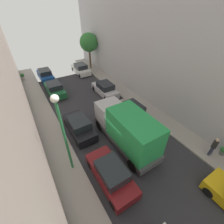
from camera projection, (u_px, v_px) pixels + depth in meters
The scene contains 16 objects.
ground at pixel (123, 141), 13.20m from camera, with size 32.00×32.00×0.00m, color #2D2D33.
sidewalk_left at pixel (66, 168), 11.05m from camera, with size 2.00×44.00×0.15m, color gray.
sidewalk_right at pixel (164, 121), 15.26m from camera, with size 2.00×44.00×0.15m, color gray.
parked_car_left_1 at pixel (111, 174), 9.95m from camera, with size 1.78×4.20×1.57m.
parked_car_left_2 at pixel (79, 126), 13.67m from camera, with size 1.78×4.20×1.57m.
parked_car_left_3 at pixel (55, 89), 19.22m from camera, with size 1.78×4.20×1.57m.
parked_car_left_4 at pixel (45, 75), 22.71m from camera, with size 1.78×4.20×1.57m.
parked_car_right_2 at pixel (132, 111), 15.46m from camera, with size 1.78×4.20×1.57m.
parked_car_right_3 at pixel (105, 89), 19.20m from camera, with size 1.78×4.20×1.57m.
parked_car_right_4 at pixel (81, 69), 24.58m from camera, with size 1.78×4.20×1.57m.
delivery_truck at pixel (127, 129), 11.85m from camera, with size 2.26×6.60×3.38m.
pedestrian at pixel (214, 146), 11.34m from camera, with size 0.40×0.36×1.72m.
street_tree_1 at pixel (89, 43), 24.13m from camera, with size 2.84×2.84×5.55m.
potted_plant_1 at pixel (224, 151), 11.64m from camera, with size 0.49×0.49×0.77m.
potted_plant_3 at pixel (22, 76), 22.55m from camera, with size 0.53×0.53×0.90m.
lamp_post at pixel (62, 127), 8.65m from camera, with size 0.44×0.44×6.02m.
Camera 1 is at (-5.56, -7.19, 9.94)m, focal length 24.44 mm.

